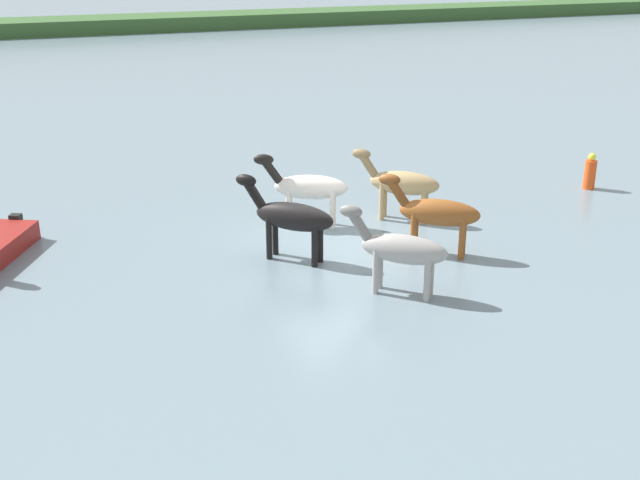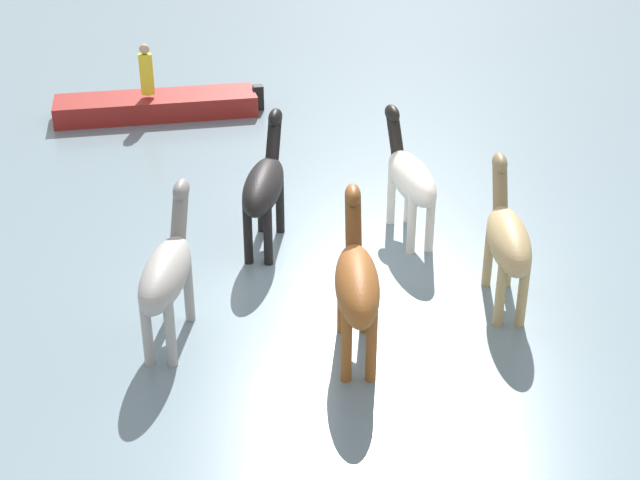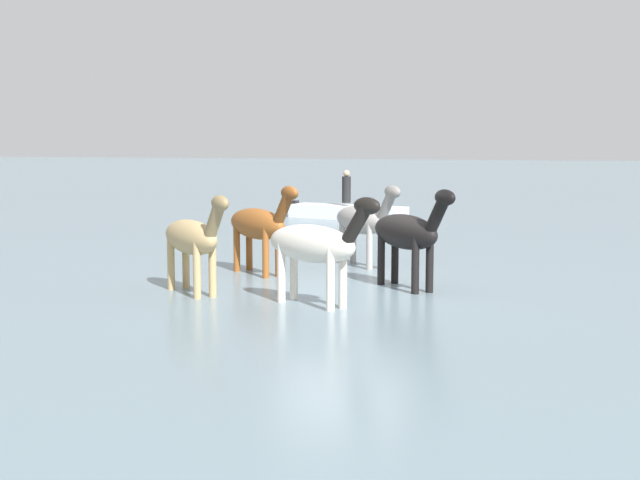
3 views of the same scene
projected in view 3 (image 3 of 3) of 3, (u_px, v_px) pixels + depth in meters
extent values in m
plane|color=slate|center=(340.00, 288.00, 17.39)|extent=(198.46, 198.46, 0.00)
ellipsoid|color=#9E9993|center=(361.00, 220.00, 20.25)|extent=(1.78, 1.74, 0.65)
cylinder|color=#9E9993|center=(381.00, 245.00, 19.90)|extent=(0.14, 0.14, 1.06)
cylinder|color=#9E9993|center=(370.00, 246.00, 19.74)|extent=(0.14, 0.14, 1.06)
cylinder|color=#9E9993|center=(353.00, 240.00, 20.88)|extent=(0.14, 0.14, 1.06)
cylinder|color=#9E9993|center=(342.00, 241.00, 20.72)|extent=(0.14, 0.14, 1.06)
cylinder|color=slate|center=(387.00, 205.00, 19.33)|extent=(0.58, 0.57, 0.71)
ellipsoid|color=slate|center=(393.00, 192.00, 19.12)|extent=(0.53, 0.53, 0.28)
ellipsoid|color=black|center=(405.00, 232.00, 17.21)|extent=(1.83, 1.88, 0.68)
cylinder|color=black|center=(430.00, 264.00, 16.82)|extent=(0.15, 0.15, 1.12)
cylinder|color=black|center=(415.00, 265.00, 16.67)|extent=(0.15, 0.15, 1.12)
cylinder|color=black|center=(395.00, 256.00, 17.89)|extent=(0.15, 0.15, 1.12)
cylinder|color=black|center=(381.00, 257.00, 17.73)|extent=(0.15, 0.15, 1.12)
cylinder|color=black|center=(438.00, 213.00, 16.22)|extent=(0.60, 0.61, 0.75)
ellipsoid|color=black|center=(445.00, 198.00, 16.00)|extent=(0.55, 0.56, 0.30)
ellipsoid|color=silver|center=(312.00, 244.00, 15.49)|extent=(2.03, 1.43, 0.67)
cylinder|color=silver|center=(343.00, 277.00, 15.26)|extent=(0.15, 0.15, 1.10)
cylinder|color=silver|center=(330.00, 279.00, 15.03)|extent=(0.15, 0.15, 1.10)
cylinder|color=silver|center=(294.00, 270.00, 16.07)|extent=(0.15, 0.15, 1.10)
cylinder|color=silver|center=(281.00, 272.00, 15.84)|extent=(0.15, 0.15, 1.10)
cylinder|color=black|center=(357.00, 223.00, 14.72)|extent=(0.64, 0.48, 0.73)
ellipsoid|color=black|center=(367.00, 206.00, 14.55)|extent=(0.59, 0.45, 0.29)
ellipsoid|color=brown|center=(257.00, 224.00, 19.06)|extent=(1.91, 1.68, 0.67)
cylinder|color=brown|center=(278.00, 251.00, 18.74)|extent=(0.15, 0.15, 1.09)
cylinder|color=brown|center=(266.00, 252.00, 18.55)|extent=(0.15, 0.15, 1.09)
cylinder|color=brown|center=(249.00, 246.00, 19.69)|extent=(0.15, 0.15, 1.09)
cylinder|color=brown|center=(237.00, 247.00, 19.50)|extent=(0.15, 0.15, 1.09)
cylinder|color=brown|center=(284.00, 207.00, 18.16)|extent=(0.62, 0.56, 0.73)
ellipsoid|color=brown|center=(290.00, 193.00, 17.96)|extent=(0.57, 0.52, 0.29)
ellipsoid|color=tan|center=(191.00, 237.00, 16.69)|extent=(1.84, 1.71, 0.66)
cylinder|color=tan|center=(212.00, 268.00, 16.35)|extent=(0.14, 0.14, 1.08)
cylinder|color=tan|center=(197.00, 270.00, 16.18)|extent=(0.14, 0.14, 1.08)
cylinder|color=tan|center=(186.00, 261.00, 17.32)|extent=(0.14, 0.14, 1.08)
cylinder|color=tan|center=(171.00, 262.00, 17.15)|extent=(0.14, 0.14, 1.08)
cylinder|color=olive|center=(215.00, 219.00, 15.78)|extent=(0.60, 0.56, 0.72)
ellipsoid|color=olive|center=(220.00, 203.00, 15.58)|extent=(0.55, 0.52, 0.29)
cube|color=silver|center=(348.00, 214.00, 32.08)|extent=(4.49, 2.20, 0.63)
cube|color=black|center=(294.00, 210.00, 33.17)|extent=(0.30, 0.33, 0.68)
cylinder|color=black|center=(346.00, 190.00, 32.02)|extent=(0.32, 0.32, 0.95)
sphere|color=tan|center=(346.00, 173.00, 31.95)|extent=(0.24, 0.24, 0.24)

